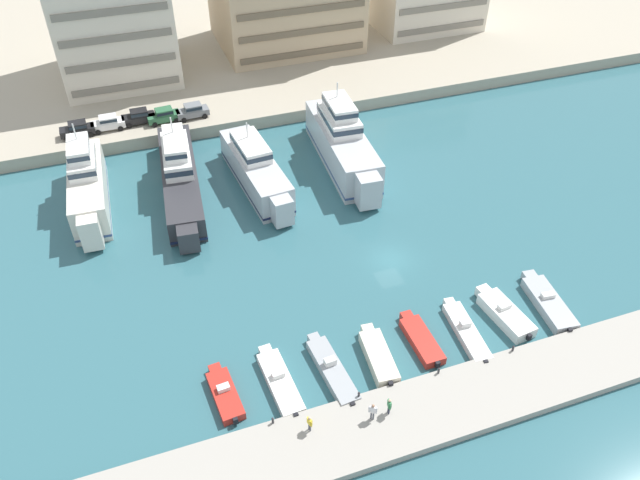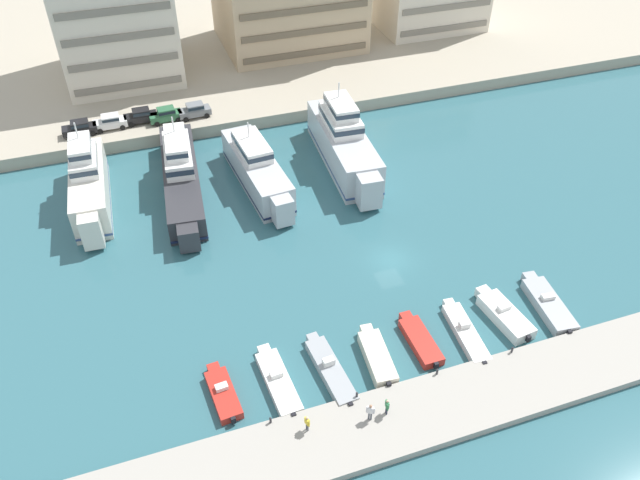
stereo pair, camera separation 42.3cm
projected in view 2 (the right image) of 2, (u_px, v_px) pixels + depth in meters
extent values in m
plane|color=#336670|center=(391.00, 260.00, 61.58)|extent=(400.00, 400.00, 0.00)
cube|color=#ADA38E|center=(240.00, 23.00, 107.54)|extent=(180.00, 70.00, 1.65)
cube|color=#A8A399|center=(481.00, 395.00, 48.86)|extent=(120.00, 6.01, 0.71)
cube|color=silver|center=(90.00, 188.00, 67.60)|extent=(4.16, 14.36, 4.03)
cube|color=silver|center=(91.00, 231.00, 61.72)|extent=(2.06, 1.88, 3.42)
cube|color=#334C7F|center=(93.00, 198.00, 68.45)|extent=(4.21, 14.50, 0.24)
cube|color=white|center=(84.00, 161.00, 66.58)|extent=(3.05, 6.08, 1.60)
cube|color=#233342|center=(83.00, 159.00, 66.48)|extent=(3.09, 6.14, 0.58)
cube|color=white|center=(80.00, 148.00, 65.59)|extent=(2.38, 4.74, 1.49)
cube|color=#233342|center=(80.00, 147.00, 65.49)|extent=(2.41, 4.79, 0.54)
cylinder|color=silver|center=(76.00, 130.00, 65.19)|extent=(0.16, 0.16, 1.80)
cube|color=silver|center=(91.00, 159.00, 73.74)|extent=(3.11, 1.02, 0.20)
cube|color=#333338|center=(182.00, 179.00, 69.93)|extent=(5.66, 19.91, 2.84)
cube|color=#333338|center=(189.00, 238.00, 61.93)|extent=(2.25, 2.08, 2.41)
cube|color=#192347|center=(183.00, 186.00, 70.52)|extent=(5.72, 20.11, 0.24)
cube|color=white|center=(178.00, 155.00, 69.56)|extent=(3.73, 8.49, 1.74)
cube|color=#233342|center=(178.00, 153.00, 69.45)|extent=(3.78, 8.58, 0.63)
cube|color=white|center=(176.00, 143.00, 68.55)|extent=(2.91, 6.62, 1.42)
cube|color=#233342|center=(176.00, 141.00, 68.45)|extent=(2.95, 6.69, 0.51)
cylinder|color=silver|center=(173.00, 124.00, 68.44)|extent=(0.16, 0.16, 1.80)
cube|color=#333338|center=(177.00, 138.00, 78.00)|extent=(3.29, 1.21, 0.20)
cube|color=silver|center=(257.00, 171.00, 70.58)|extent=(4.87, 15.00, 3.53)
cube|color=silver|center=(283.00, 211.00, 64.74)|extent=(2.19, 2.02, 3.00)
cube|color=#192347|center=(257.00, 179.00, 71.31)|extent=(4.92, 15.15, 0.24)
cube|color=white|center=(252.00, 147.00, 69.72)|extent=(3.39, 6.40, 1.58)
cube|color=#233342|center=(252.00, 146.00, 69.61)|extent=(3.43, 6.47, 0.57)
cylinder|color=silver|center=(248.00, 130.00, 69.28)|extent=(0.16, 0.16, 1.80)
cube|color=silver|center=(236.00, 144.00, 76.59)|extent=(3.23, 1.15, 0.20)
cube|color=silver|center=(343.00, 147.00, 73.82)|extent=(5.54, 17.02, 4.25)
cube|color=silver|center=(369.00, 191.00, 66.81)|extent=(2.60, 2.39, 3.62)
cube|color=#334C7F|center=(343.00, 157.00, 74.71)|extent=(5.60, 17.19, 0.24)
cube|color=white|center=(341.00, 119.00, 72.82)|extent=(3.93, 7.25, 1.76)
cube|color=#233342|center=(341.00, 118.00, 72.71)|extent=(3.98, 7.33, 0.63)
cube|color=white|center=(341.00, 107.00, 71.78)|extent=(3.07, 5.66, 1.49)
cube|color=#233342|center=(341.00, 106.00, 71.68)|extent=(3.11, 5.72, 0.54)
cylinder|color=silver|center=(339.00, 90.00, 71.50)|extent=(0.16, 0.16, 1.80)
cube|color=silver|center=(323.00, 119.00, 80.97)|extent=(3.85, 1.14, 0.20)
cube|color=red|center=(224.00, 395.00, 48.85)|extent=(2.15, 4.97, 0.75)
cube|color=red|center=(214.00, 369.00, 50.81)|extent=(1.04, 0.88, 0.64)
cube|color=silver|center=(222.00, 387.00, 48.73)|extent=(1.03, 0.67, 0.40)
cube|color=#283847|center=(220.00, 384.00, 48.89)|extent=(0.90, 0.15, 0.24)
cube|color=black|center=(233.00, 420.00, 46.92)|extent=(0.38, 0.31, 0.60)
cube|color=white|center=(279.00, 383.00, 49.70)|extent=(2.26, 6.56, 0.78)
cube|color=white|center=(264.00, 351.00, 52.25)|extent=(1.08, 0.90, 0.66)
cube|color=silver|center=(276.00, 374.00, 49.65)|extent=(1.06, 0.66, 0.46)
cube|color=#283847|center=(275.00, 371.00, 49.80)|extent=(0.94, 0.14, 0.27)
cube|color=black|center=(294.00, 416.00, 47.19)|extent=(0.38, 0.30, 0.60)
cube|color=#9EA3A8|center=(331.00, 372.00, 50.52)|extent=(2.26, 7.04, 0.85)
cube|color=#9EA3A8|center=(313.00, 339.00, 53.20)|extent=(1.01, 0.85, 0.72)
cube|color=silver|center=(329.00, 362.00, 50.42)|extent=(1.00, 0.67, 0.59)
cube|color=#283847|center=(327.00, 358.00, 50.56)|extent=(0.87, 0.15, 0.35)
cube|color=black|center=(351.00, 406.00, 47.86)|extent=(0.38, 0.31, 0.60)
cube|color=beige|center=(377.00, 359.00, 51.41)|extent=(2.36, 5.56, 1.09)
cube|color=beige|center=(367.00, 331.00, 53.71)|extent=(1.10, 0.93, 0.93)
cube|color=black|center=(389.00, 385.00, 49.17)|extent=(0.38, 0.31, 0.60)
cube|color=red|center=(421.00, 342.00, 53.00)|extent=(1.87, 5.24, 0.79)
cube|color=red|center=(406.00, 317.00, 55.17)|extent=(1.02, 0.84, 0.67)
cube|color=black|center=(436.00, 365.00, 50.87)|extent=(0.36, 0.28, 0.60)
cube|color=white|center=(466.00, 334.00, 53.73)|extent=(2.24, 6.86, 0.73)
cube|color=white|center=(449.00, 304.00, 56.48)|extent=(0.98, 0.83, 0.62)
cube|color=silver|center=(465.00, 325.00, 53.70)|extent=(0.97, 0.68, 0.53)
cube|color=#283847|center=(463.00, 322.00, 53.85)|extent=(0.84, 0.15, 0.32)
cube|color=black|center=(484.00, 364.00, 50.99)|extent=(0.38, 0.31, 0.60)
cube|color=white|center=(506.00, 316.00, 55.04)|extent=(2.78, 5.85, 1.09)
cube|color=white|center=(483.00, 293.00, 57.30)|extent=(1.29, 1.10, 0.93)
cube|color=silver|center=(504.00, 307.00, 54.85)|extent=(1.25, 0.73, 0.41)
cube|color=#283847|center=(502.00, 305.00, 55.01)|extent=(1.08, 0.20, 0.25)
cube|color=black|center=(528.00, 339.00, 52.87)|extent=(0.39, 0.32, 0.60)
cube|color=#9EA3A8|center=(549.00, 306.00, 56.12)|extent=(2.91, 6.76, 0.96)
cube|color=#9EA3A8|center=(530.00, 278.00, 58.90)|extent=(1.31, 1.12, 0.82)
cube|color=silver|center=(548.00, 297.00, 56.05)|extent=(1.27, 0.73, 0.40)
cube|color=#283847|center=(547.00, 294.00, 56.22)|extent=(1.10, 0.20, 0.24)
cube|color=black|center=(569.00, 333.00, 53.44)|extent=(0.39, 0.32, 0.60)
cube|color=black|center=(80.00, 129.00, 76.52)|extent=(4.11, 1.73, 0.80)
cube|color=black|center=(79.00, 124.00, 76.09)|extent=(2.11, 1.58, 0.68)
cube|color=#1E2833|center=(79.00, 124.00, 76.09)|extent=(2.07, 1.59, 0.37)
cylinder|color=black|center=(69.00, 137.00, 75.82)|extent=(0.64, 0.23, 0.64)
cylinder|color=black|center=(69.00, 131.00, 77.05)|extent=(0.64, 0.23, 0.64)
cylinder|color=black|center=(92.00, 134.00, 76.51)|extent=(0.64, 0.23, 0.64)
cylinder|color=black|center=(91.00, 127.00, 77.74)|extent=(0.64, 0.23, 0.64)
cube|color=white|center=(110.00, 123.00, 77.67)|extent=(4.11, 1.71, 0.80)
cube|color=white|center=(110.00, 118.00, 77.23)|extent=(2.10, 1.57, 0.68)
cube|color=#1E2833|center=(110.00, 118.00, 77.23)|extent=(2.06, 1.58, 0.37)
cylinder|color=black|center=(100.00, 131.00, 76.97)|extent=(0.64, 0.22, 0.64)
cylinder|color=black|center=(99.00, 125.00, 78.20)|extent=(0.64, 0.22, 0.64)
cylinder|color=black|center=(123.00, 128.00, 77.65)|extent=(0.64, 0.22, 0.64)
cylinder|color=black|center=(121.00, 121.00, 78.88)|extent=(0.64, 0.22, 0.64)
cube|color=black|center=(141.00, 117.00, 78.82)|extent=(4.10, 1.70, 0.80)
cube|color=black|center=(141.00, 112.00, 78.39)|extent=(2.10, 1.56, 0.68)
cube|color=#1E2833|center=(141.00, 112.00, 78.39)|extent=(2.06, 1.58, 0.37)
cylinder|color=black|center=(131.00, 125.00, 78.13)|extent=(0.64, 0.22, 0.64)
cylinder|color=black|center=(130.00, 119.00, 79.36)|extent=(0.64, 0.22, 0.64)
cylinder|color=black|center=(153.00, 122.00, 78.80)|extent=(0.64, 0.22, 0.64)
cylinder|color=black|center=(151.00, 115.00, 80.04)|extent=(0.64, 0.22, 0.64)
cube|color=#2D6642|center=(166.00, 116.00, 79.06)|extent=(4.20, 1.95, 0.80)
cube|color=#2D6642|center=(166.00, 111.00, 78.63)|extent=(2.19, 1.69, 0.68)
cube|color=#1E2833|center=(166.00, 111.00, 78.63)|extent=(2.15, 1.70, 0.37)
cylinder|color=black|center=(157.00, 124.00, 78.32)|extent=(0.65, 0.26, 0.64)
cylinder|color=black|center=(154.00, 118.00, 79.52)|extent=(0.65, 0.26, 0.64)
cylinder|color=black|center=(178.00, 120.00, 79.11)|extent=(0.65, 0.26, 0.64)
cylinder|color=black|center=(175.00, 114.00, 80.32)|extent=(0.65, 0.26, 0.64)
cube|color=slate|center=(194.00, 112.00, 79.95)|extent=(4.18, 1.90, 0.80)
cube|color=slate|center=(195.00, 106.00, 79.52)|extent=(2.18, 1.66, 0.68)
cube|color=#1E2833|center=(195.00, 106.00, 79.52)|extent=(2.13, 1.68, 0.37)
cylinder|color=black|center=(186.00, 119.00, 79.22)|extent=(0.65, 0.25, 0.64)
cylinder|color=black|center=(183.00, 113.00, 80.43)|extent=(0.65, 0.25, 0.64)
cylinder|color=black|center=(207.00, 116.00, 79.99)|extent=(0.65, 0.25, 0.64)
cylinder|color=black|center=(204.00, 110.00, 81.20)|extent=(0.65, 0.25, 0.64)
cube|color=silver|center=(113.00, 15.00, 85.16)|extent=(15.28, 16.22, 16.66)
cube|color=gray|center=(129.00, 86.00, 83.48)|extent=(14.06, 0.24, 0.90)
cube|color=gray|center=(124.00, 62.00, 81.34)|extent=(14.06, 0.24, 0.90)
cube|color=gray|center=(119.00, 37.00, 79.20)|extent=(14.06, 0.24, 0.90)
cube|color=gray|center=(113.00, 11.00, 77.06)|extent=(14.06, 0.24, 0.90)
cube|color=#6D5F4B|center=(306.00, 53.00, 91.86)|extent=(18.96, 0.24, 0.90)
cube|color=#6D5F4B|center=(306.00, 32.00, 89.84)|extent=(18.96, 0.24, 0.90)
cube|color=#6D5F4B|center=(305.00, 10.00, 87.81)|extent=(18.96, 0.24, 0.90)
cube|color=gray|center=(444.00, 29.00, 98.94)|extent=(15.21, 0.24, 0.90)
cube|color=gray|center=(447.00, 7.00, 96.78)|extent=(15.21, 0.24, 0.90)
cylinder|color=#4C515B|center=(307.00, 426.00, 45.88)|extent=(0.13, 0.13, 0.77)
cylinder|color=#4C515B|center=(308.00, 427.00, 45.78)|extent=(0.13, 0.13, 0.77)
cube|color=yellow|center=(307.00, 421.00, 45.39)|extent=(0.32, 0.47, 0.59)
cylinder|color=yellow|center=(305.00, 419.00, 45.58)|extent=(0.09, 0.09, 0.59)
cylinder|color=yellow|center=(309.00, 424.00, 45.26)|extent=(0.09, 0.09, 0.59)
sphere|color=beige|center=(307.00, 418.00, 45.13)|extent=(0.21, 0.21, 0.21)
cylinder|color=#282D3D|center=(387.00, 411.00, 46.85)|extent=(0.13, 0.13, 0.80)
cylinder|color=#282D3D|center=(386.00, 409.00, 46.97)|extent=(0.13, 0.13, 0.80)
cube|color=#337F4C|center=(387.00, 405.00, 46.46)|extent=(0.29, 0.47, 0.61)
cylinder|color=#337F4C|center=(388.00, 408.00, 46.28)|extent=(0.10, 0.10, 0.61)
cylinder|color=#337F4C|center=(386.00, 402.00, 46.69)|extent=(0.10, 0.10, 0.61)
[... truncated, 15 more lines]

